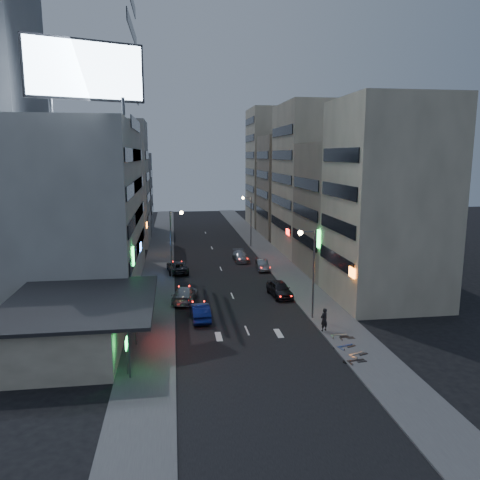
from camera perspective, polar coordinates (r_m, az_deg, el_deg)
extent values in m
plane|color=black|center=(36.54, 1.86, -13.23)|extent=(180.00, 180.00, 0.00)
cube|color=#4C4C4F|center=(64.67, -9.80, -2.82)|extent=(4.00, 120.00, 0.12)
cube|color=#4C4C4F|center=(66.10, 4.21, -2.41)|extent=(4.00, 120.00, 0.12)
cube|color=beige|center=(38.13, -20.24, -9.95)|extent=(8.00, 12.00, 3.60)
cube|color=black|center=(37.31, -18.91, -7.15)|extent=(11.00, 13.00, 0.25)
cube|color=black|center=(36.94, -12.53, -8.06)|extent=(0.12, 4.00, 0.90)
cube|color=#FF1E14|center=(36.94, -12.41, -8.06)|extent=(0.04, 3.70, 0.70)
cube|color=#AFAFAA|center=(54.43, -19.91, 3.81)|extent=(14.00, 24.00, 18.00)
cube|color=beige|center=(48.44, 17.50, 4.40)|extent=(10.00, 11.00, 20.00)
cube|color=gray|center=(59.35, 13.08, 3.67)|extent=(11.00, 12.00, 16.00)
cube|color=beige|center=(71.20, 9.02, 7.30)|extent=(10.00, 14.00, 22.00)
cube|color=#AFAFAA|center=(78.71, -15.22, 6.61)|extent=(11.00, 10.00, 20.00)
cube|color=slate|center=(91.82, -14.48, 5.56)|extent=(12.00, 10.00, 15.00)
cube|color=gray|center=(85.87, 6.36, 6.52)|extent=(11.00, 12.00, 18.00)
cube|color=beige|center=(99.45, 4.66, 8.79)|extent=(12.00, 12.00, 24.00)
cylinder|color=#595B60|center=(44.36, -22.06, 14.97)|extent=(0.30, 0.30, 1.50)
cylinder|color=#595B60|center=(43.38, -14.06, 15.52)|extent=(0.30, 0.30, 1.50)
cube|color=black|center=(44.15, -18.34, 19.09)|extent=(9.52, 3.75, 5.00)
cube|color=#B5D6F1|center=(43.93, -18.28, 19.13)|extent=(9.04, 3.34, 4.60)
cylinder|color=#595B60|center=(42.15, 8.96, -4.19)|extent=(0.16, 0.16, 8.00)
cylinder|color=#595B60|center=(41.16, 8.18, 1.03)|extent=(1.40, 0.10, 0.10)
sphere|color=#FFD88C|center=(41.01, 7.37, 0.87)|extent=(0.44, 0.44, 0.44)
cylinder|color=#595B60|center=(55.97, -8.41, -0.58)|extent=(0.16, 0.16, 8.00)
cylinder|color=#595B60|center=(55.37, -7.79, 3.41)|extent=(1.40, 0.10, 0.10)
sphere|color=#FFD88C|center=(55.39, -7.16, 3.32)|extent=(0.44, 0.44, 0.44)
cylinder|color=#595B60|center=(74.72, 1.35, 2.26)|extent=(0.16, 0.16, 8.00)
cylinder|color=#595B60|center=(74.17, 0.83, 5.23)|extent=(1.40, 0.10, 0.10)
sphere|color=#FFD88C|center=(74.09, 0.37, 5.15)|extent=(0.44, 0.44, 0.44)
imported|color=black|center=(49.30, 4.85, -5.97)|extent=(2.30, 4.84, 1.60)
imported|color=gray|center=(60.31, 2.73, -3.06)|extent=(1.54, 3.99, 1.30)
imported|color=#2B2C31|center=(59.43, -7.64, -3.27)|extent=(2.89, 5.40, 1.44)
imported|color=#919399|center=(65.27, 0.11, -1.98)|extent=(2.07, 4.79, 1.37)
imported|color=navy|center=(42.60, -4.89, -8.69)|extent=(1.79, 4.60, 1.49)
imported|color=#9DA1A5|center=(47.77, -6.77, -6.59)|extent=(3.00, 5.52, 1.52)
imported|color=black|center=(40.07, 10.21, -9.53)|extent=(0.85, 0.75, 1.95)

